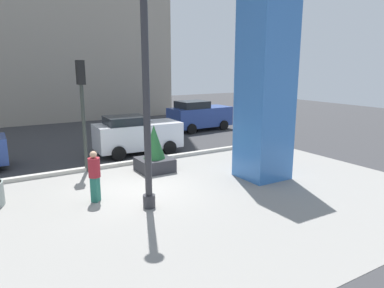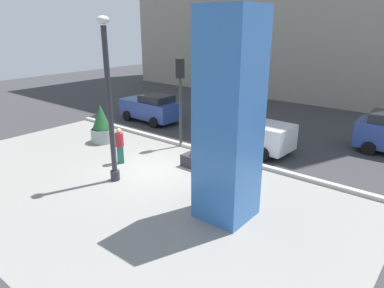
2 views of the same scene
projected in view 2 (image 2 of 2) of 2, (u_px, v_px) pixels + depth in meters
name	position (u px, v px, depth m)	size (l,w,h in m)	color
ground_plane	(208.00, 146.00, 17.64)	(60.00, 60.00, 0.00)	#38383A
plaza_pavement	(114.00, 186.00, 13.23)	(18.00, 10.00, 0.02)	gray
curb_strip	(197.00, 149.00, 16.97)	(18.00, 0.24, 0.16)	#B7B2A8
lamp_post	(110.00, 106.00, 12.79)	(0.44, 0.44, 6.12)	#2D2D33
art_pillar_blue	(229.00, 120.00, 10.23)	(1.59, 1.59, 6.37)	#3870BC
potted_plant_curbside	(102.00, 125.00, 17.87)	(1.15, 1.15, 2.01)	gray
potted_plant_near_left	(201.00, 149.00, 14.92)	(1.30, 1.30, 1.86)	#2D2D33
fire_hydrant	(102.00, 123.00, 20.27)	(0.36, 0.26, 0.75)	red
traffic_light_far_side	(180.00, 88.00, 16.59)	(0.28, 0.42, 4.31)	#333833
car_curb_west	(151.00, 108.00, 21.68)	(3.99, 2.02, 1.74)	#2D4793
car_passing_lane	(250.00, 131.00, 16.85)	(4.07, 2.14, 1.82)	silver
pedestrian_on_sidewalk	(120.00, 144.00, 15.14)	(0.51, 0.51, 1.60)	#236656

